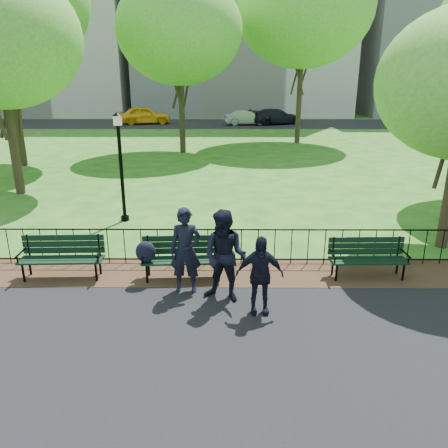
{
  "coord_description": "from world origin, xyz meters",
  "views": [
    {
      "loc": [
        0.25,
        -7.72,
        4.32
      ],
      "look_at": [
        0.19,
        1.5,
        1.19
      ],
      "focal_mm": 35.0,
      "sensor_mm": 36.0,
      "label": 1
    }
  ],
  "objects_px": {
    "park_bench_right_a": "(367,253)",
    "taxi": "(145,115)",
    "park_bench_main": "(166,252)",
    "sedan_dark": "(276,117)",
    "person_left": "(186,251)",
    "sedan_silver": "(246,118)",
    "lamppost": "(121,163)",
    "tree_far_c": "(179,30)",
    "person_right": "(259,275)",
    "tree_far_e": "(304,7)",
    "person_mid": "(225,256)",
    "park_bench_left_a": "(62,252)"
  },
  "relations": [
    {
      "from": "lamppost",
      "to": "person_left",
      "type": "relative_size",
      "value": 1.84
    },
    {
      "from": "park_bench_right_a",
      "to": "taxi",
      "type": "bearing_deg",
      "value": 106.8
    },
    {
      "from": "park_bench_left_a",
      "to": "sedan_silver",
      "type": "xyz_separation_m",
      "value": [
        5.48,
        32.45,
        0.09
      ]
    },
    {
      "from": "park_bench_main",
      "to": "person_left",
      "type": "distance_m",
      "value": 0.8
    },
    {
      "from": "tree_far_c",
      "to": "person_mid",
      "type": "bearing_deg",
      "value": -81.91
    },
    {
      "from": "lamppost",
      "to": "sedan_dark",
      "type": "bearing_deg",
      "value": 74.91
    },
    {
      "from": "tree_far_e",
      "to": "sedan_dark",
      "type": "height_order",
      "value": "tree_far_e"
    },
    {
      "from": "person_mid",
      "to": "person_right",
      "type": "relative_size",
      "value": 1.22
    },
    {
      "from": "park_bench_main",
      "to": "taxi",
      "type": "height_order",
      "value": "taxi"
    },
    {
      "from": "tree_far_e",
      "to": "sedan_dark",
      "type": "xyz_separation_m",
      "value": [
        -0.19,
        11.96,
        -7.7
      ]
    },
    {
      "from": "tree_far_c",
      "to": "sedan_silver",
      "type": "distance_m",
      "value": 17.02
    },
    {
      "from": "person_mid",
      "to": "sedan_dark",
      "type": "xyz_separation_m",
      "value": [
        4.65,
        34.18,
        -0.22
      ]
    },
    {
      "from": "sedan_silver",
      "to": "park_bench_left_a",
      "type": "bearing_deg",
      "value": 160.82
    },
    {
      "from": "person_right",
      "to": "sedan_dark",
      "type": "bearing_deg",
      "value": 81.8
    },
    {
      "from": "park_bench_right_a",
      "to": "sedan_silver",
      "type": "relative_size",
      "value": 0.42
    },
    {
      "from": "sedan_silver",
      "to": "sedan_dark",
      "type": "height_order",
      "value": "sedan_dark"
    },
    {
      "from": "park_bench_right_a",
      "to": "taxi",
      "type": "xyz_separation_m",
      "value": [
        -10.94,
        33.24,
        0.28
      ]
    },
    {
      "from": "lamppost",
      "to": "taxi",
      "type": "bearing_deg",
      "value": 98.89
    },
    {
      "from": "tree_far_c",
      "to": "park_bench_right_a",
      "type": "bearing_deg",
      "value": -71.33
    },
    {
      "from": "tree_far_c",
      "to": "sedan_silver",
      "type": "bearing_deg",
      "value": 73.8
    },
    {
      "from": "park_bench_right_a",
      "to": "tree_far_e",
      "type": "xyz_separation_m",
      "value": [
        1.65,
        21.09,
        7.88
      ]
    },
    {
      "from": "lamppost",
      "to": "tree_far_c",
      "type": "relative_size",
      "value": 0.34
    },
    {
      "from": "tree_far_c",
      "to": "tree_far_e",
      "type": "height_order",
      "value": "tree_far_e"
    },
    {
      "from": "tree_far_e",
      "to": "person_mid",
      "type": "bearing_deg",
      "value": -102.29
    },
    {
      "from": "tree_far_c",
      "to": "sedan_dark",
      "type": "distance_m",
      "value": 18.5
    },
    {
      "from": "park_bench_left_a",
      "to": "person_right",
      "type": "xyz_separation_m",
      "value": [
        4.29,
        -1.56,
        0.19
      ]
    },
    {
      "from": "person_left",
      "to": "person_mid",
      "type": "relative_size",
      "value": 0.96
    },
    {
      "from": "park_bench_left_a",
      "to": "lamppost",
      "type": "relative_size",
      "value": 0.55
    },
    {
      "from": "park_bench_left_a",
      "to": "lamppost",
      "type": "xyz_separation_m",
      "value": [
        0.46,
        4.08,
        1.22
      ]
    },
    {
      "from": "person_left",
      "to": "sedan_silver",
      "type": "relative_size",
      "value": 0.45
    },
    {
      "from": "sedan_silver",
      "to": "lamppost",
      "type": "bearing_deg",
      "value": 160.37
    },
    {
      "from": "park_bench_main",
      "to": "lamppost",
      "type": "bearing_deg",
      "value": 110.69
    },
    {
      "from": "tree_far_e",
      "to": "person_mid",
      "type": "distance_m",
      "value": 23.94
    },
    {
      "from": "park_bench_left_a",
      "to": "tree_far_e",
      "type": "xyz_separation_m",
      "value": [
        8.48,
        21.15,
        7.84
      ]
    },
    {
      "from": "tree_far_e",
      "to": "person_right",
      "type": "height_order",
      "value": "tree_far_e"
    },
    {
      "from": "park_bench_main",
      "to": "park_bench_left_a",
      "type": "height_order",
      "value": "park_bench_left_a"
    },
    {
      "from": "park_bench_left_a",
      "to": "person_mid",
      "type": "bearing_deg",
      "value": -18.3
    },
    {
      "from": "tree_far_c",
      "to": "lamppost",
      "type": "bearing_deg",
      "value": -92.55
    },
    {
      "from": "park_bench_main",
      "to": "person_right",
      "type": "height_order",
      "value": "person_right"
    },
    {
      "from": "park_bench_main",
      "to": "sedan_dark",
      "type": "bearing_deg",
      "value": 76.57
    },
    {
      "from": "park_bench_right_a",
      "to": "tree_far_e",
      "type": "relative_size",
      "value": 0.14
    },
    {
      "from": "sedan_dark",
      "to": "tree_far_e",
      "type": "bearing_deg",
      "value": 159.18
    },
    {
      "from": "person_mid",
      "to": "person_right",
      "type": "distance_m",
      "value": 0.83
    },
    {
      "from": "park_bench_left_a",
      "to": "sedan_silver",
      "type": "relative_size",
      "value": 0.45
    },
    {
      "from": "lamppost",
      "to": "sedan_silver",
      "type": "xyz_separation_m",
      "value": [
        5.02,
        28.38,
        -1.13
      ]
    },
    {
      "from": "park_bench_left_a",
      "to": "person_right",
      "type": "bearing_deg",
      "value": -21.99
    },
    {
      "from": "tree_far_c",
      "to": "person_mid",
      "type": "distance_m",
      "value": 19.32
    },
    {
      "from": "park_bench_right_a",
      "to": "person_right",
      "type": "height_order",
      "value": "person_right"
    },
    {
      "from": "park_bench_right_a",
      "to": "sedan_silver",
      "type": "xyz_separation_m",
      "value": [
        -1.35,
        32.39,
        0.13
      ]
    },
    {
      "from": "sedan_dark",
      "to": "tree_far_c",
      "type": "bearing_deg",
      "value": 133.81
    }
  ]
}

